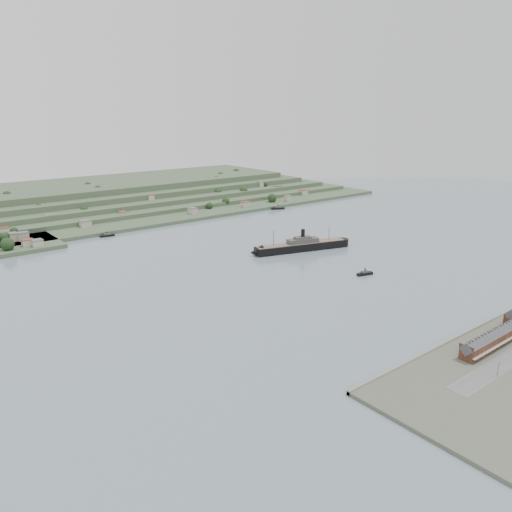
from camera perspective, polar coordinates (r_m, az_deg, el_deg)
ground at (r=420.70m, az=5.13°, el=-2.08°), size 1400.00×1400.00×0.00m
terrace_row at (r=318.66m, az=25.29°, el=-8.60°), size 55.60×9.80×11.07m
far_peninsula at (r=755.24m, az=-14.35°, el=6.70°), size 760.00×309.00×30.00m
steamship at (r=487.76m, az=4.87°, el=1.12°), size 104.73×39.98×25.67m
tugboat at (r=426.03m, az=12.33°, el=-1.95°), size 14.71×7.21×6.40m
ferry_west at (r=565.85m, az=-16.64°, el=2.28°), size 15.97×6.01×5.85m
ferry_east at (r=692.78m, az=2.53°, el=5.49°), size 18.69×11.03×6.78m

